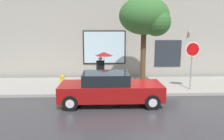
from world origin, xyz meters
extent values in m
plane|color=#333338|center=(0.00, 0.00, 0.00)|extent=(60.00, 60.00, 0.00)
cube|color=gray|center=(0.00, 3.00, 0.07)|extent=(20.00, 4.00, 0.15)
cube|color=#9E998E|center=(0.00, 5.50, 3.50)|extent=(20.00, 0.40, 7.00)
cube|color=black|center=(-1.74, 5.27, 2.13)|extent=(2.85, 0.06, 2.23)
cube|color=silver|center=(-1.74, 5.24, 2.13)|extent=(2.69, 0.03, 2.07)
cube|color=#262B33|center=(2.57, 5.28, 1.70)|extent=(1.80, 0.04, 1.80)
cone|color=#99999E|center=(3.97, 5.15, 3.10)|extent=(0.22, 0.24, 0.24)
cube|color=maroon|center=(-1.46, -0.06, 0.59)|extent=(4.46, 1.75, 0.67)
cube|color=black|center=(-1.69, -0.06, 1.17)|extent=(2.01, 1.54, 0.49)
cylinder|color=black|center=(0.22, 0.75, 0.32)|extent=(0.64, 0.22, 0.64)
cylinder|color=silver|center=(0.22, 0.75, 0.32)|extent=(0.35, 0.24, 0.35)
cylinder|color=black|center=(0.22, -0.86, 0.32)|extent=(0.64, 0.22, 0.64)
cylinder|color=silver|center=(0.22, -0.86, 0.32)|extent=(0.35, 0.24, 0.35)
cylinder|color=black|center=(-3.14, 0.75, 0.32)|extent=(0.64, 0.22, 0.64)
cylinder|color=silver|center=(-3.14, 0.75, 0.32)|extent=(0.35, 0.24, 0.35)
cylinder|color=black|center=(-3.14, -0.86, 0.32)|extent=(0.64, 0.22, 0.64)
cylinder|color=silver|center=(-3.14, -0.86, 0.32)|extent=(0.35, 0.24, 0.35)
cylinder|color=yellow|center=(-3.94, 1.77, 0.50)|extent=(0.22, 0.22, 0.69)
sphere|color=gold|center=(-3.94, 1.77, 0.84)|extent=(0.23, 0.23, 0.23)
cylinder|color=gold|center=(-3.94, 1.61, 0.53)|extent=(0.09, 0.12, 0.09)
cylinder|color=gold|center=(-3.94, 1.93, 0.53)|extent=(0.09, 0.12, 0.09)
cylinder|color=yellow|center=(-3.94, 1.77, 0.18)|extent=(0.30, 0.30, 0.06)
cylinder|color=black|center=(-2.08, 3.13, 0.55)|extent=(0.14, 0.14, 0.80)
cylinder|color=black|center=(-1.87, 3.13, 0.55)|extent=(0.14, 0.14, 0.80)
cube|color=black|center=(-1.97, 3.13, 1.23)|extent=(0.47, 0.22, 0.57)
sphere|color=tan|center=(-1.97, 3.13, 1.62)|extent=(0.22, 0.22, 0.22)
cylinder|color=#4C4C51|center=(-1.77, 3.13, 1.48)|extent=(0.02, 0.02, 0.90)
cone|color=maroon|center=(-1.77, 3.13, 1.91)|extent=(1.03, 1.03, 0.22)
cylinder|color=#4C3823|center=(0.36, 2.31, 1.71)|extent=(0.29, 0.29, 3.11)
ellipsoid|color=#33662D|center=(0.36, 2.31, 3.99)|extent=(2.65, 2.25, 1.98)
sphere|color=#33662D|center=(0.95, 1.98, 3.66)|extent=(1.45, 1.45, 1.45)
cylinder|color=gray|center=(2.82, 1.77, 1.39)|extent=(0.07, 0.07, 2.47)
cylinder|color=white|center=(2.82, 1.73, 2.27)|extent=(0.76, 0.02, 0.76)
cylinder|color=red|center=(2.82, 1.71, 2.27)|extent=(0.66, 0.02, 0.66)
camera|label=1|loc=(-1.75, -9.50, 3.21)|focal=35.39mm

